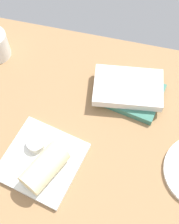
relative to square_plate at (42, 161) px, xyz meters
The scene contains 5 objects.
dining_table 13.20cm from the square_plate, 29.25° to the left, with size 110.00×90.00×4.00cm, color #9E754C.
square_plate is the anchor object (origin of this frame).
sauce_cup 5.33cm from the square_plate, 126.29° to the left, with size 5.30×5.30×2.68cm.
breakfast_wrap 5.86cm from the square_plate, 53.71° to the right, with size 7.20×7.20×13.93cm, color beige.
book_stack 35.52cm from the square_plate, 54.17° to the left, with size 23.94×18.30×5.37cm.
Camera 1 is at (10.23, -36.18, 96.92)cm, focal length 53.20 mm.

